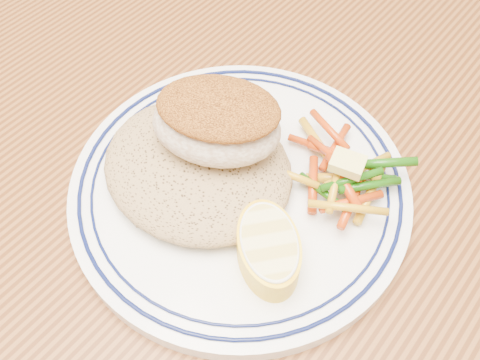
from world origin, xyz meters
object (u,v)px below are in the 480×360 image
(dining_table, at_px, (219,228))
(plate, at_px, (240,188))
(fish_fillet, at_px, (217,121))
(lemon_wedge, at_px, (268,248))
(vegetable_pile, at_px, (343,173))
(rice_pilaf, at_px, (197,164))

(dining_table, bearing_deg, plate, -9.27)
(fish_fillet, distance_m, lemon_wedge, 0.10)
(plate, height_order, vegetable_pile, vegetable_pile)
(fish_fillet, height_order, vegetable_pile, fish_fillet)
(plate, xyz_separation_m, lemon_wedge, (0.06, -0.04, 0.02))
(rice_pilaf, bearing_deg, plate, 25.71)
(plate, xyz_separation_m, rice_pilaf, (-0.03, -0.01, 0.02))
(rice_pilaf, height_order, lemon_wedge, rice_pilaf)
(dining_table, height_order, vegetable_pile, vegetable_pile)
(plate, relative_size, rice_pilaf, 1.74)
(rice_pilaf, bearing_deg, lemon_wedge, -14.83)
(rice_pilaf, distance_m, lemon_wedge, 0.09)
(plate, distance_m, vegetable_pile, 0.08)
(vegetable_pile, bearing_deg, lemon_wedge, -92.83)
(dining_table, relative_size, plate, 5.55)
(fish_fillet, bearing_deg, plate, -13.72)
(rice_pilaf, xyz_separation_m, vegetable_pile, (0.09, 0.07, -0.00))
(plate, height_order, lemon_wedge, lemon_wedge)
(rice_pilaf, relative_size, fish_fillet, 1.30)
(rice_pilaf, relative_size, vegetable_pile, 1.44)
(vegetable_pile, bearing_deg, fish_fillet, -153.72)
(fish_fillet, xyz_separation_m, vegetable_pile, (0.09, 0.04, -0.04))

